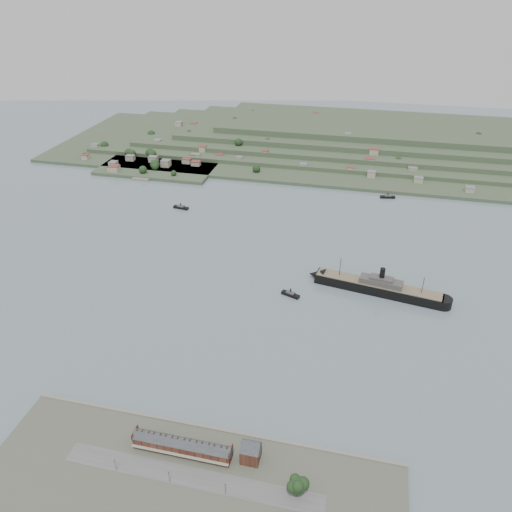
% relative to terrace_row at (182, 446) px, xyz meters
% --- Properties ---
extents(ground, '(1400.00, 1400.00, 0.00)m').
position_rel_terrace_row_xyz_m(ground, '(10.00, 168.02, -6.84)').
color(ground, slate).
rests_on(ground, ground).
extents(near_shore, '(220.00, 80.00, 2.60)m').
position_rel_terrace_row_xyz_m(near_shore, '(10.00, -18.73, -5.83)').
color(near_shore, '#4C5142').
rests_on(near_shore, ground).
extents(terrace_row, '(55.60, 9.80, 11.07)m').
position_rel_terrace_row_xyz_m(terrace_row, '(0.00, 0.00, 0.00)').
color(terrace_row, '#452318').
rests_on(terrace_row, ground).
extents(gabled_building, '(10.40, 10.18, 14.09)m').
position_rel_terrace_row_xyz_m(gabled_building, '(37.50, 4.02, 1.34)').
color(gabled_building, '#452318').
rests_on(gabled_building, ground).
extents(far_peninsula, '(760.00, 309.00, 30.00)m').
position_rel_terrace_row_xyz_m(far_peninsula, '(37.91, 561.12, 5.04)').
color(far_peninsula, '#3B5035').
rests_on(far_peninsula, ground).
extents(steamship, '(116.67, 32.02, 28.12)m').
position_rel_terrace_row_xyz_m(steamship, '(97.02, 186.02, -1.65)').
color(steamship, black).
rests_on(steamship, ground).
extents(tugboat, '(16.07, 9.39, 7.02)m').
position_rel_terrace_row_xyz_m(tugboat, '(31.38, 164.07, -5.13)').
color(tugboat, black).
rests_on(tugboat, ground).
extents(ferry_west, '(17.96, 7.53, 6.53)m').
position_rel_terrace_row_xyz_m(ferry_west, '(-115.96, 303.56, -5.27)').
color(ferry_west, black).
rests_on(ferry_west, ground).
extents(ferry_east, '(17.63, 7.64, 6.40)m').
position_rel_terrace_row_xyz_m(ferry_east, '(106.87, 386.31, -5.30)').
color(ferry_east, black).
rests_on(ferry_east, ground).
extents(fig_tree, '(11.09, 9.61, 12.38)m').
position_rel_terrace_row_xyz_m(fig_tree, '(65.31, -11.18, 2.72)').
color(fig_tree, '#43311F').
rests_on(fig_tree, ground).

